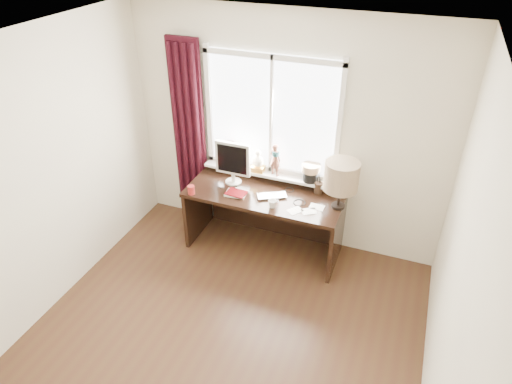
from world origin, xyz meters
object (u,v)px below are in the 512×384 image
at_px(red_cup, 191,190).
at_px(desk, 267,207).
at_px(mug, 272,203).
at_px(monitor, 233,160).
at_px(laptop, 272,196).
at_px(table_lamp, 341,177).

xyz_separation_m(red_cup, desk, (0.73, 0.39, -0.29)).
relative_size(mug, red_cup, 0.92).
bearing_deg(monitor, laptop, -14.41).
relative_size(laptop, desk, 0.18).
bearing_deg(laptop, red_cup, 168.40).
relative_size(laptop, mug, 3.51).
bearing_deg(mug, desk, 117.98).
relative_size(desk, table_lamp, 3.27).
xyz_separation_m(laptop, mug, (0.07, -0.18, 0.03)).
bearing_deg(desk, red_cup, -151.90).
relative_size(red_cup, table_lamp, 0.19).
xyz_separation_m(mug, table_lamp, (0.63, 0.24, 0.32)).
relative_size(laptop, red_cup, 3.23).
xyz_separation_m(mug, desk, (-0.17, 0.32, -0.29)).
xyz_separation_m(monitor, table_lamp, (1.20, -0.07, 0.09)).
height_order(desk, table_lamp, table_lamp).
xyz_separation_m(laptop, desk, (-0.10, 0.14, -0.26)).
relative_size(laptop, monitor, 0.64).
bearing_deg(laptop, table_lamp, -23.45).
xyz_separation_m(desk, table_lamp, (0.80, -0.07, 0.61)).
height_order(laptop, monitor, monitor).
distance_m(red_cup, table_lamp, 1.59).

